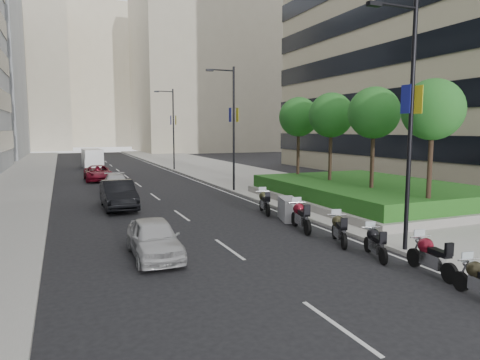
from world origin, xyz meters
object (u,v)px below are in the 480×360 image
lamp_post_2 (172,125)px  motorcycle_5 (288,209)px  car_b (118,195)px  delivery_van (92,159)px  motorcycle_1 (430,256)px  motorcycle_2 (375,243)px  motorcycle_6 (264,202)px  motorcycle_4 (301,216)px  lamp_post_1 (232,122)px  car_c (116,183)px  car_d (98,173)px  lamp_post_0 (408,115)px  motorcycle_3 (339,229)px  car_a (154,238)px

lamp_post_2 → motorcycle_5: lamp_post_2 is taller
car_b → delivery_van: bearing=88.7°
motorcycle_1 → motorcycle_2: bearing=18.6°
motorcycle_6 → motorcycle_1: bearing=-163.4°
motorcycle_2 → motorcycle_6: size_ratio=0.86×
motorcycle_1 → motorcycle_2: 2.13m
motorcycle_4 → lamp_post_1: bearing=4.9°
car_b → car_c: bearing=84.1°
motorcycle_5 → motorcycle_4: bearing=-177.9°
car_b → car_d: bearing=89.5°
lamp_post_0 → motorcycle_4: lamp_post_0 is taller
motorcycle_2 → car_d: size_ratio=0.40×
motorcycle_2 → car_c: 21.54m
lamp_post_0 → car_c: size_ratio=2.05×
lamp_post_1 → delivery_van: 26.55m
lamp_post_1 → motorcycle_5: bearing=-95.6°
motorcycle_4 → motorcycle_1: bearing=-162.0°
car_b → lamp_post_1: bearing=22.3°
delivery_van → motorcycle_5: bearing=-80.8°
car_b → car_c: 7.09m
car_b → car_d: 14.84m
motorcycle_3 → car_d: (-7.17, 26.22, 0.09)m
lamp_post_1 → motorcycle_6: 9.37m
lamp_post_0 → car_a: bearing=160.1°
lamp_post_2 → delivery_van: size_ratio=1.67×
motorcycle_2 → motorcycle_3: 2.08m
motorcycle_1 → motorcycle_6: bearing=9.9°
car_c → car_d: bearing=98.4°
lamp_post_1 → car_b: 10.13m
car_a → delivery_van: delivery_van is taller
motorcycle_1 → motorcycle_5: bearing=8.5°
motorcycle_5 → delivery_van: (-7.05, 35.26, 0.48)m
lamp_post_2 → motorcycle_5: size_ratio=4.51×
lamp_post_0 → motorcycle_2: (-1.25, -0.02, -4.52)m
car_c → delivery_van: 21.48m
motorcycle_6 → car_c: 13.34m
lamp_post_2 → motorcycle_2: bearing=-92.0°
delivery_van → lamp_post_2: bearing=-43.0°
delivery_van → motorcycle_6: bearing=-80.6°
motorcycle_5 → delivery_van: size_ratio=0.37×
delivery_van → motorcycle_3: bearing=-82.5°
car_a → motorcycle_6: bearing=40.2°
lamp_post_1 → car_c: size_ratio=2.05×
motorcycle_6 → car_b: (-7.17, 4.59, 0.18)m
motorcycle_5 → lamp_post_1: bearing=11.0°
motorcycle_2 → motorcycle_4: bearing=23.0°
car_d → motorcycle_4: bearing=-74.1°
car_a → delivery_van: bearing=90.7°
lamp_post_1 → car_a: size_ratio=2.21×
motorcycle_3 → car_c: bearing=41.9°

